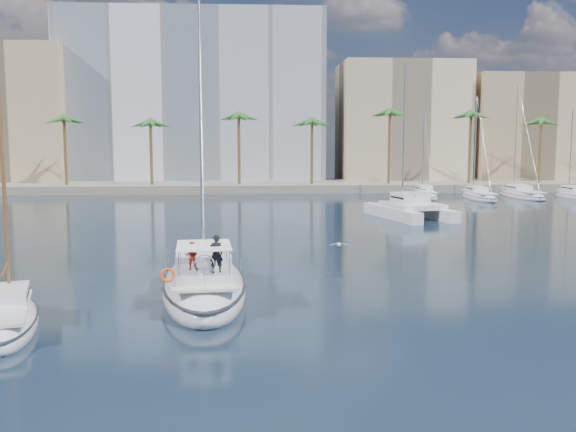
{
  "coord_description": "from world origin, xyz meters",
  "views": [
    {
      "loc": [
        -3.18,
        -35.73,
        7.91
      ],
      "look_at": [
        -0.89,
        1.5,
        3.33
      ],
      "focal_mm": 40.0,
      "sensor_mm": 36.0,
      "label": 1
    }
  ],
  "objects": [
    {
      "name": "building_tan_right",
      "position": [
        42.0,
        68.0,
        9.0
      ],
      "size": [
        18.0,
        12.0,
        18.0
      ],
      "primitive_type": "cube",
      "color": "tan",
      "rests_on": "ground"
    },
    {
      "name": "building_tan_left",
      "position": [
        -42.0,
        69.0,
        11.0
      ],
      "size": [
        22.0,
        14.0,
        22.0
      ],
      "primitive_type": "cube",
      "color": "tan",
      "rests_on": "ground"
    },
    {
      "name": "catamaran",
      "position": [
        12.74,
        26.29,
        1.1
      ],
      "size": [
        7.58,
        11.28,
        15.26
      ],
      "rotation": [
        0.0,
        0.0,
        0.25
      ],
      "color": "silver",
      "rests_on": "ground"
    },
    {
      "name": "palm_left",
      "position": [
        -34.0,
        57.0,
        10.28
      ],
      "size": [
        3.6,
        3.6,
        12.3
      ],
      "color": "brown",
      "rests_on": "ground"
    },
    {
      "name": "moored_yacht_a",
      "position": [
        20.0,
        47.0,
        0.0
      ],
      "size": [
        3.37,
        9.52,
        11.9
      ],
      "primitive_type": null,
      "rotation": [
        0.0,
        0.0,
        -0.07
      ],
      "color": "silver",
      "rests_on": "ground"
    },
    {
      "name": "moored_yacht_c",
      "position": [
        33.0,
        47.0,
        0.0
      ],
      "size": [
        3.98,
        12.33,
        15.54
      ],
      "primitive_type": null,
      "rotation": [
        0.0,
        0.0,
        0.03
      ],
      "color": "silver",
      "rests_on": "ground"
    },
    {
      "name": "palm_centre",
      "position": [
        0.0,
        57.0,
        10.28
      ],
      "size": [
        3.6,
        3.6,
        12.3
      ],
      "color": "brown",
      "rests_on": "ground"
    },
    {
      "name": "ground",
      "position": [
        0.0,
        0.0,
        0.0
      ],
      "size": [
        160.0,
        160.0,
        0.0
      ],
      "primitive_type": "plane",
      "color": "black",
      "rests_on": "ground"
    },
    {
      "name": "moored_yacht_d",
      "position": [
        39.5,
        45.0,
        0.0
      ],
      "size": [
        3.52,
        9.55,
        11.9
      ],
      "primitive_type": null,
      "rotation": [
        0.0,
        0.0,
        0.09
      ],
      "color": "silver",
      "rests_on": "ground"
    },
    {
      "name": "seagull",
      "position": [
        2.55,
        4.45,
        1.11
      ],
      "size": [
        1.22,
        0.52,
        0.22
      ],
      "color": "silver",
      "rests_on": "ground"
    },
    {
      "name": "quay",
      "position": [
        0.0,
        61.0,
        0.6
      ],
      "size": [
        120.0,
        14.0,
        1.2
      ],
      "primitive_type": "cube",
      "color": "gray",
      "rests_on": "ground"
    },
    {
      "name": "building_modern",
      "position": [
        -12.0,
        73.0,
        14.0
      ],
      "size": [
        42.0,
        16.0,
        28.0
      ],
      "primitive_type": "cube",
      "color": "white",
      "rests_on": "ground"
    },
    {
      "name": "palm_right",
      "position": [
        34.0,
        57.0,
        10.28
      ],
      "size": [
        3.6,
        3.6,
        12.3
      ],
      "color": "brown",
      "rests_on": "ground"
    },
    {
      "name": "moored_yacht_b",
      "position": [
        26.5,
        45.0,
        0.0
      ],
      "size": [
        3.32,
        10.83,
        13.72
      ],
      "primitive_type": null,
      "rotation": [
        0.0,
        0.0,
        -0.02
      ],
      "color": "silver",
      "rests_on": "ground"
    },
    {
      "name": "main_sloop",
      "position": [
        -5.48,
        -3.84,
        0.57
      ],
      "size": [
        5.16,
        13.29,
        19.29
      ],
      "rotation": [
        0.0,
        0.0,
        0.08
      ],
      "color": "silver",
      "rests_on": "ground"
    },
    {
      "name": "small_sloop",
      "position": [
        -13.23,
        -9.2,
        0.41
      ],
      "size": [
        4.37,
        8.08,
        11.08
      ],
      "rotation": [
        0.0,
        0.0,
        0.27
      ],
      "color": "silver",
      "rests_on": "ground"
    },
    {
      "name": "building_beige",
      "position": [
        22.0,
        70.0,
        10.0
      ],
      "size": [
        20.0,
        14.0,
        20.0
      ],
      "primitive_type": "cube",
      "color": "beige",
      "rests_on": "ground"
    }
  ]
}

